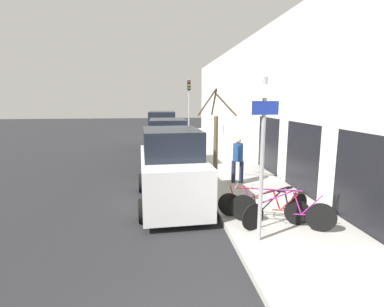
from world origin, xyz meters
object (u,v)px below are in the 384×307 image
Objects in this scene: parked_car_2 at (162,132)px; bicycle_0 at (281,210)px; pedestrian_near at (238,157)px; street_tree at (215,144)px; bicycle_1 at (277,208)px; bicycle_2 at (262,206)px; signpost at (263,152)px; parked_car_1 at (168,145)px; traffic_light at (189,103)px; parked_car_0 at (171,170)px.

bicycle_0 is at bearing -76.35° from parked_car_2.
street_tree reaches higher than pedestrian_near.
bicycle_1 is at bearing -76.30° from parked_car_2.
signpost is at bearing -176.74° from bicycle_2.
pedestrian_near is (0.77, 4.70, -1.02)m from signpost.
traffic_light is (1.68, 5.69, 1.97)m from parked_car_1.
signpost is 0.79× the size of parked_car_0.
bicycle_0 is 0.51× the size of parked_car_2.
signpost is 3.70m from parked_car_0.
traffic_light is (1.81, 0.06, 1.92)m from parked_car_2.
bicycle_1 is 0.47× the size of parked_car_2.
bicycle_0 is at bearing 40.18° from signpost.
bicycle_0 is 8.28m from parked_car_1.
parked_car_1 reaches higher than bicycle_0.
parked_car_0 reaches higher than bicycle_1.
signpost is at bearing -86.67° from street_tree.
bicycle_0 is at bearing -114.78° from bicycle_2.
bicycle_2 is 0.61× the size of street_tree.
pedestrian_near is at bearing 26.54° from bicycle_0.
traffic_light is at bearing 73.32° from parked_car_1.
pedestrian_near is at bearing 29.55° from parked_car_0.
signpost reaches higher than bicycle_2.
parked_car_0 is at bearing -136.35° from pedestrian_near.
bicycle_0 is 3.56m from parked_car_0.
bicycle_0 is 1.07× the size of bicycle_2.
pedestrian_near is 0.38× the size of traffic_light.
parked_car_1 is 6.25m from traffic_light.
traffic_light is (-0.83, 13.56, 2.47)m from bicycle_0.
parked_car_2 is at bearing 87.20° from parked_car_0.
parked_car_2 is (-0.13, 5.63, 0.05)m from parked_car_1.
bicycle_0 is 0.20m from bicycle_1.
parked_car_1 is at bearing 108.20° from street_tree.
traffic_light reaches higher than signpost.
parked_car_1 is 4.58m from pedestrian_near.
signpost reaches higher than bicycle_0.
parked_car_1 is 4.82m from street_tree.
signpost reaches higher than parked_car_1.
traffic_light reaches higher than bicycle_0.
bicycle_1 reaches higher than bicycle_2.
parked_car_0 is 5.49m from parked_car_1.
street_tree is at bearing 39.28° from bicycle_2.
pedestrian_near is (2.63, -9.46, 0.04)m from parked_car_2.
parked_car_1 is at bearing 44.11° from bicycle_0.
parked_car_1 is at bearing 134.18° from pedestrian_near.
signpost reaches higher than pedestrian_near.
parked_car_1 is at bearing 86.03° from parked_car_0.
parked_car_0 is 3.07m from pedestrian_near.
bicycle_2 is (0.45, 1.07, -1.63)m from signpost.
parked_car_0 reaches higher than bicycle_0.
parked_car_2 is (-2.61, 13.31, 0.57)m from bicycle_1.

